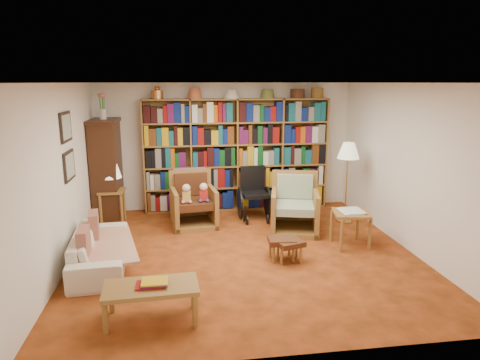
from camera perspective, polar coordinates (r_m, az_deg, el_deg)
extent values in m
plane|color=#A9461A|center=(6.51, 0.60, -9.72)|extent=(5.00, 5.00, 0.00)
plane|color=silver|center=(6.01, 0.65, 12.85)|extent=(5.00, 5.00, 0.00)
plane|color=white|center=(8.58, -1.89, 4.49)|extent=(5.00, 0.00, 5.00)
plane|color=white|center=(3.78, 6.38, -6.62)|extent=(5.00, 0.00, 5.00)
plane|color=white|center=(6.28, -22.55, 0.37)|extent=(0.00, 5.00, 5.00)
plane|color=white|center=(6.97, 21.42, 1.62)|extent=(0.00, 5.00, 5.00)
cube|color=olive|center=(8.47, -0.42, 3.36)|extent=(3.60, 0.30, 2.20)
cube|color=#3A1D0F|center=(8.22, -17.32, 1.04)|extent=(0.45, 0.90, 1.80)
cube|color=#3A1D0F|center=(8.09, -17.76, 7.51)|extent=(0.50, 0.95, 0.06)
cylinder|color=white|center=(8.08, -17.82, 8.35)|extent=(0.12, 0.12, 0.18)
cube|color=black|center=(6.47, -22.23, 6.58)|extent=(0.03, 0.52, 0.42)
cube|color=gray|center=(6.46, -22.10, 6.58)|extent=(0.01, 0.44, 0.34)
cube|color=black|center=(6.54, -21.82, 1.79)|extent=(0.03, 0.52, 0.42)
cube|color=gray|center=(6.54, -21.70, 1.80)|extent=(0.01, 0.44, 0.34)
imported|color=beige|center=(6.29, -18.15, -8.75)|extent=(1.77, 0.80, 0.50)
cube|color=beige|center=(6.27, -17.72, -8.34)|extent=(1.10, 1.64, 0.04)
cube|color=maroon|center=(6.58, -18.88, -6.04)|extent=(0.18, 0.42, 0.40)
cube|color=maroon|center=(5.93, -20.10, -8.21)|extent=(0.15, 0.41, 0.40)
cube|color=olive|center=(8.00, -16.74, -1.42)|extent=(0.45, 0.45, 0.04)
cylinder|color=olive|center=(7.94, -18.08, -3.95)|extent=(0.05, 0.05, 0.58)
cylinder|color=olive|center=(7.88, -15.48, -3.90)|extent=(0.05, 0.05, 0.58)
cylinder|color=olive|center=(8.28, -17.66, -3.23)|extent=(0.05, 0.05, 0.58)
cylinder|color=olive|center=(8.23, -15.17, -3.18)|extent=(0.05, 0.05, 0.58)
cylinder|color=gold|center=(7.97, -16.80, -0.54)|extent=(0.13, 0.13, 0.21)
cone|color=beige|center=(7.91, -16.92, 1.34)|extent=(0.38, 0.38, 0.30)
cube|color=olive|center=(7.73, -6.14, -5.76)|extent=(0.86, 0.89, 0.08)
cube|color=olive|center=(7.64, -8.78, -3.73)|extent=(0.17, 0.80, 0.68)
cube|color=olive|center=(7.66, -3.60, -3.56)|extent=(0.17, 0.80, 0.68)
cube|color=olive|center=(7.94, -6.30, -1.96)|extent=(0.77, 0.18, 0.96)
cube|color=#472513|center=(7.58, -6.20, -3.10)|extent=(0.67, 0.74, 0.13)
cube|color=#472513|center=(7.82, -6.33, -0.52)|extent=(0.60, 0.18, 0.40)
cube|color=#BD3255|center=(7.91, -6.36, 0.11)|extent=(0.60, 0.14, 0.42)
cube|color=olive|center=(7.45, 7.22, -6.49)|extent=(0.97, 0.99, 0.09)
cube|color=olive|center=(7.27, 4.55, -4.36)|extent=(0.27, 0.82, 0.71)
cube|color=olive|center=(7.46, 9.95, -4.08)|extent=(0.27, 0.82, 0.71)
cube|color=olive|center=(7.66, 6.59, -2.39)|extent=(0.79, 0.28, 0.99)
cube|color=#9AAA88|center=(7.30, 7.37, -3.63)|extent=(0.77, 0.82, 0.13)
cube|color=#9AAA88|center=(7.53, 6.79, -0.84)|extent=(0.63, 0.25, 0.42)
cube|color=black|center=(7.94, 1.97, -1.94)|extent=(0.52, 0.52, 0.06)
cube|color=black|center=(8.10, 1.70, 0.27)|extent=(0.48, 0.10, 0.47)
cylinder|color=black|center=(8.04, -0.02, -3.05)|extent=(0.03, 0.59, 0.59)
cylinder|color=black|center=(8.13, 3.65, -2.90)|extent=(0.03, 0.59, 0.59)
cylinder|color=black|center=(7.74, 0.94, -5.33)|extent=(0.03, 0.17, 0.17)
cylinder|color=black|center=(7.80, 3.69, -5.20)|extent=(0.03, 0.17, 0.17)
cylinder|color=gold|center=(8.11, 13.76, -5.39)|extent=(0.25, 0.25, 0.03)
cylinder|color=gold|center=(7.94, 13.99, -1.22)|extent=(0.03, 0.03, 1.24)
cone|color=beige|center=(7.80, 14.28, 3.83)|extent=(0.39, 0.39, 0.28)
cube|color=olive|center=(6.85, 14.59, -4.32)|extent=(0.61, 0.61, 0.04)
cylinder|color=olive|center=(6.65, 13.39, -7.25)|extent=(0.05, 0.05, 0.51)
cylinder|color=olive|center=(6.83, 16.93, -6.94)|extent=(0.05, 0.05, 0.51)
cylinder|color=olive|center=(7.05, 12.07, -6.03)|extent=(0.05, 0.05, 0.51)
cylinder|color=olive|center=(7.21, 15.44, -5.78)|extent=(0.05, 0.05, 0.51)
cube|color=silver|center=(6.84, 14.60, -4.04)|extent=(0.36, 0.43, 0.03)
cube|color=#472513|center=(6.22, 5.59, -8.04)|extent=(0.40, 0.35, 0.08)
cylinder|color=olive|center=(6.15, 4.49, -9.92)|extent=(0.04, 0.04, 0.25)
cylinder|color=olive|center=(6.22, 7.12, -9.73)|extent=(0.04, 0.04, 0.25)
cylinder|color=olive|center=(6.36, 4.04, -9.13)|extent=(0.04, 0.04, 0.25)
cylinder|color=olive|center=(6.42, 6.58, -8.96)|extent=(0.04, 0.04, 0.25)
cube|color=#472513|center=(6.17, 6.62, -8.34)|extent=(0.45, 0.41, 0.07)
cylinder|color=olive|center=(6.10, 5.57, -10.18)|extent=(0.04, 0.04, 0.24)
cylinder|color=olive|center=(6.17, 8.11, -9.98)|extent=(0.04, 0.04, 0.24)
cylinder|color=olive|center=(6.30, 5.09, -9.40)|extent=(0.04, 0.04, 0.24)
cylinder|color=olive|center=(6.37, 7.56, -9.22)|extent=(0.04, 0.04, 0.24)
cube|color=olive|center=(4.79, -11.77, -13.86)|extent=(1.02, 0.55, 0.05)
cylinder|color=olive|center=(4.76, -17.53, -17.12)|extent=(0.06, 0.06, 0.35)
cylinder|color=olive|center=(4.69, -6.01, -17.01)|extent=(0.06, 0.06, 0.35)
cylinder|color=olive|center=(5.11, -16.78, -14.85)|extent=(0.06, 0.06, 0.35)
cylinder|color=olive|center=(5.05, -6.19, -14.70)|extent=(0.06, 0.06, 0.35)
cube|color=brown|center=(4.76, -11.80, -13.30)|extent=(0.29, 0.23, 0.05)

